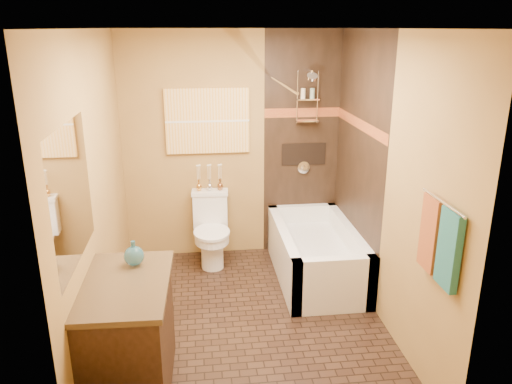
{
  "coord_description": "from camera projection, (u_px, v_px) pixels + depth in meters",
  "views": [
    {
      "loc": [
        -0.39,
        -3.87,
        2.51
      ],
      "look_at": [
        0.13,
        0.4,
        1.08
      ],
      "focal_mm": 35.0,
      "sensor_mm": 36.0,
      "label": 1
    }
  ],
  "objects": [
    {
      "name": "bud_vases",
      "position": [
        209.0,
        177.0,
        5.46
      ],
      "size": [
        0.29,
        0.06,
        0.29
      ],
      "color": "gold",
      "rests_on": "toilet"
    },
    {
      "name": "teal_bottle",
      "position": [
        134.0,
        253.0,
        3.61
      ],
      "size": [
        0.19,
        0.19,
        0.23
      ],
      "primitive_type": null,
      "rotation": [
        0.0,
        0.0,
        0.39
      ],
      "color": "#245D6C",
      "rests_on": "vanity"
    },
    {
      "name": "alcove_tile_back",
      "position": [
        302.0,
        145.0,
        5.58
      ],
      "size": [
        0.85,
        0.01,
        2.5
      ],
      "primitive_type": "cube",
      "color": "black",
      "rests_on": "wall_back"
    },
    {
      "name": "towel_bar",
      "position": [
        443.0,
        202.0,
        3.17
      ],
      "size": [
        0.02,
        0.55,
        0.02
      ],
      "primitive_type": "cylinder",
      "rotation": [
        1.57,
        0.0,
        0.0
      ],
      "color": "silver",
      "rests_on": "wall_right"
    },
    {
      "name": "wall_back",
      "position": [
        233.0,
        147.0,
        5.5
      ],
      "size": [
        2.4,
        0.02,
        2.5
      ],
      "primitive_type": "cube",
      "color": "#AB8442",
      "rests_on": "floor"
    },
    {
      "name": "mosaic_band_right",
      "position": [
        359.0,
        124.0,
        4.82
      ],
      "size": [
        0.01,
        1.5,
        0.1
      ],
      "primitive_type": "cube",
      "color": "maroon",
      "rests_on": "alcove_tile_right"
    },
    {
      "name": "vanity_mirror",
      "position": [
        72.0,
        195.0,
        3.16
      ],
      "size": [
        0.01,
        1.0,
        0.9
      ],
      "primitive_type": "cube",
      "color": "white",
      "rests_on": "wall_left"
    },
    {
      "name": "towel_teal",
      "position": [
        449.0,
        250.0,
        3.13
      ],
      "size": [
        0.05,
        0.22,
        0.52
      ],
      "primitive_type": "cube",
      "color": "#1B5A52",
      "rests_on": "towel_bar"
    },
    {
      "name": "mosaic_band_back",
      "position": [
        303.0,
        113.0,
        5.46
      ],
      "size": [
        0.85,
        0.01,
        0.1
      ],
      "primitive_type": "cube",
      "color": "maroon",
      "rests_on": "alcove_tile_back"
    },
    {
      "name": "towel_rust",
      "position": [
        430.0,
        233.0,
        3.38
      ],
      "size": [
        0.05,
        0.22,
        0.52
      ],
      "primitive_type": "cube",
      "color": "#91421A",
      "rests_on": "towel_bar"
    },
    {
      "name": "toilet",
      "position": [
        211.0,
        229.0,
        5.47
      ],
      "size": [
        0.41,
        0.6,
        0.79
      ],
      "rotation": [
        0.0,
        0.0,
        -0.06
      ],
      "color": "white",
      "rests_on": "floor"
    },
    {
      "name": "vanity",
      "position": [
        128.0,
        336.0,
        3.53
      ],
      "size": [
        0.62,
        0.99,
        0.86
      ],
      "rotation": [
        0.0,
        0.0,
        -0.03
      ],
      "color": "black",
      "rests_on": "floor"
    },
    {
      "name": "alcove_niche",
      "position": [
        304.0,
        154.0,
        5.61
      ],
      "size": [
        0.5,
        0.01,
        0.25
      ],
      "primitive_type": "cube",
      "color": "black",
      "rests_on": "alcove_tile_back"
    },
    {
      "name": "ceiling",
      "position": [
        245.0,
        28.0,
        3.7
      ],
      "size": [
        3.0,
        3.0,
        0.0
      ],
      "primitive_type": "plane",
      "color": "silver",
      "rests_on": "wall_back"
    },
    {
      "name": "alcove_tile_right",
      "position": [
        358.0,
        161.0,
        4.93
      ],
      "size": [
        0.01,
        1.5,
        2.5
      ],
      "primitive_type": "cube",
      "color": "black",
      "rests_on": "wall_right"
    },
    {
      "name": "floor",
      "position": [
        247.0,
        321.0,
        4.48
      ],
      "size": [
        3.0,
        3.0,
        0.0
      ],
      "primitive_type": "plane",
      "color": "black",
      "rests_on": "ground"
    },
    {
      "name": "sunset_painting",
      "position": [
        207.0,
        121.0,
        5.36
      ],
      "size": [
        0.9,
        0.04,
        0.7
      ],
      "primitive_type": "cube",
      "color": "gold",
      "rests_on": "wall_back"
    },
    {
      "name": "wall_front",
      "position": [
        275.0,
        274.0,
        2.68
      ],
      "size": [
        2.4,
        0.02,
        2.5
      ],
      "primitive_type": "cube",
      "color": "#AB8442",
      "rests_on": "floor"
    },
    {
      "name": "bathtub",
      "position": [
        316.0,
        257.0,
        5.21
      ],
      "size": [
        0.8,
        1.5,
        0.55
      ],
      "color": "white",
      "rests_on": "floor"
    },
    {
      "name": "shower_fixtures",
      "position": [
        307.0,
        110.0,
        5.35
      ],
      "size": [
        0.24,
        0.33,
        1.16
      ],
      "color": "silver",
      "rests_on": "floor"
    },
    {
      "name": "wall_left",
      "position": [
        96.0,
        194.0,
        3.95
      ],
      "size": [
        0.02,
        3.0,
        2.5
      ],
      "primitive_type": "cube",
      "color": "#AB8442",
      "rests_on": "floor"
    },
    {
      "name": "wall_right",
      "position": [
        387.0,
        183.0,
        4.23
      ],
      "size": [
        0.02,
        3.0,
        2.5
      ],
      "primitive_type": "cube",
      "color": "#AB8442",
      "rests_on": "floor"
    },
    {
      "name": "curtain_rod",
      "position": [
        281.0,
        83.0,
        4.6
      ],
      "size": [
        0.03,
        1.55,
        0.03
      ],
      "primitive_type": "cylinder",
      "rotation": [
        1.57,
        0.0,
        0.0
      ],
      "color": "silver",
      "rests_on": "wall_back"
    }
  ]
}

